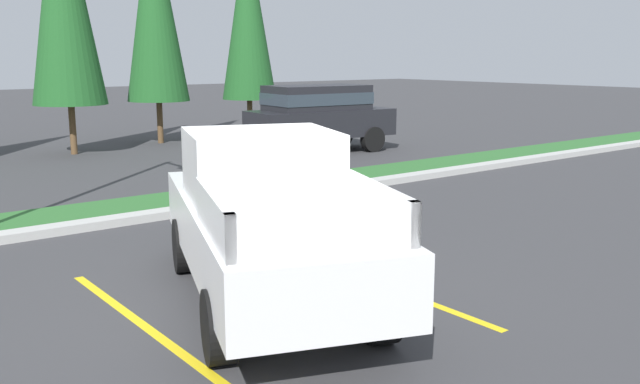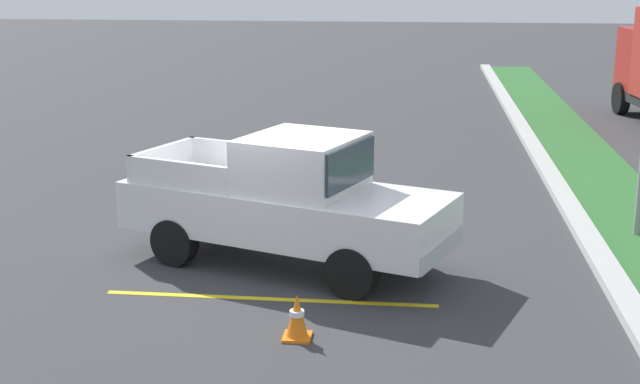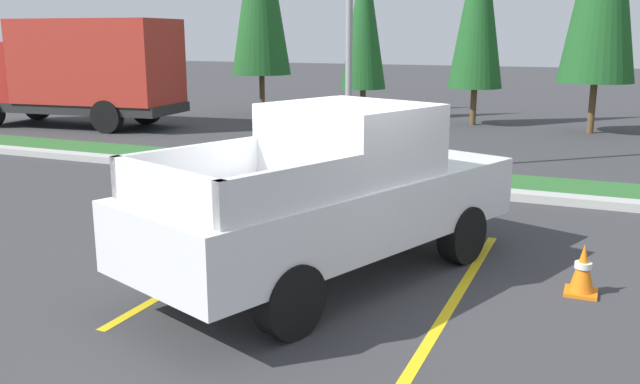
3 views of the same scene
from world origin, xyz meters
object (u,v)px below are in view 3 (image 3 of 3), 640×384
Objects in this scene: cypress_tree_left_inner at (364,16)px; cypress_tree_center at (479,1)px; traffic_cone at (583,270)px; pickup_truck_main at (336,193)px; cargo_truck_distant at (80,69)px.

cypress_tree_center is (3.85, 0.10, 0.43)m from cypress_tree_left_inner.
pickup_truck_main is at bearing -169.46° from traffic_cone.
traffic_cone is (15.62, -9.21, -1.56)m from cargo_truck_distant.
cypress_tree_center is at bearing 25.09° from cargo_truck_distant.
cypress_tree_left_inner is 16.86m from traffic_cone.
cypress_tree_center is 11.28× the size of traffic_cone.
cypress_tree_center is (11.58, 5.43, 2.13)m from cargo_truck_distant.
cargo_truck_distant reaches higher than traffic_cone.
cypress_tree_left_inner is (-5.06, 15.06, 2.51)m from pickup_truck_main.
cargo_truck_distant is 11.66× the size of traffic_cone.
pickup_truck_main is 0.92× the size of cypress_tree_left_inner.
cypress_tree_center reaches higher than cargo_truck_distant.
traffic_cone is at bearing 10.54° from pickup_truck_main.
cargo_truck_distant reaches higher than pickup_truck_main.
pickup_truck_main is at bearing -85.43° from cypress_tree_center.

